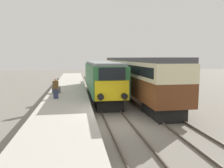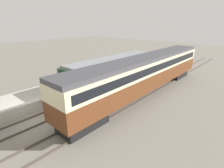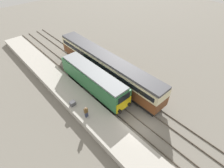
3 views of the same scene
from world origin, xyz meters
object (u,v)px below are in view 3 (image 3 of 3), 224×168
object	(u,v)px
person_on_platform	(86,112)
passenger_carriage	(106,65)
luggage_crate	(73,103)
locomotive	(93,80)

from	to	relation	value
person_on_platform	passenger_carriage	bearing A→B (deg)	34.33
passenger_carriage	person_on_platform	world-z (taller)	passenger_carriage
person_on_platform	luggage_crate	xyz separation A→B (m)	(-0.21, 2.72, -0.48)
person_on_platform	locomotive	bearing A→B (deg)	43.64
luggage_crate	passenger_carriage	bearing A→B (deg)	17.34
passenger_carriage	luggage_crate	bearing A→B (deg)	-162.66
locomotive	passenger_carriage	distance (m)	3.64
locomotive	luggage_crate	xyz separation A→B (m)	(-4.32, -1.20, -0.83)
passenger_carriage	person_on_platform	bearing A→B (deg)	-145.67
person_on_platform	luggage_crate	world-z (taller)	person_on_platform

